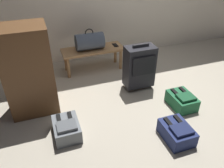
# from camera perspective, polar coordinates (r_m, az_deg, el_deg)

# --- Properties ---
(ground_plane) EXTENTS (6.60, 6.60, 0.00)m
(ground_plane) POSITION_cam_1_polar(r_m,az_deg,el_deg) (3.18, 11.06, -3.50)
(ground_plane) COLOR #B2A893
(bench) EXTENTS (1.00, 0.36, 0.38)m
(bench) POSITION_cam_1_polar(r_m,az_deg,el_deg) (3.68, -4.92, 8.19)
(bench) COLOR #A87A4C
(bench) RESTS_ON ground
(duffel_bag_slate) EXTENTS (0.44, 0.26, 0.34)m
(duffel_bag_slate) POSITION_cam_1_polar(r_m,az_deg,el_deg) (3.60, -5.75, 10.81)
(duffel_bag_slate) COLOR #475160
(duffel_bag_slate) RESTS_ON bench
(cell_phone) EXTENTS (0.07, 0.14, 0.01)m
(cell_phone) POSITION_cam_1_polar(r_m,az_deg,el_deg) (3.77, 0.81, 9.95)
(cell_phone) COLOR black
(cell_phone) RESTS_ON bench
(suitcase_upright_charcoal) EXTENTS (0.42, 0.26, 0.69)m
(suitcase_upright_charcoal) POSITION_cam_1_polar(r_m,az_deg,el_deg) (3.19, 7.02, 4.50)
(suitcase_upright_charcoal) COLOR black
(suitcase_upright_charcoal) RESTS_ON ground
(backpack_grey) EXTENTS (0.28, 0.38, 0.21)m
(backpack_grey) POSITION_cam_1_polar(r_m,az_deg,el_deg) (2.58, -11.55, -11.09)
(backpack_grey) COLOR slate
(backpack_grey) RESTS_ON ground
(backpack_green) EXTENTS (0.28, 0.38, 0.21)m
(backpack_green) POSITION_cam_1_polar(r_m,az_deg,el_deg) (3.07, 17.45, -4.00)
(backpack_green) COLOR #1E6038
(backpack_green) RESTS_ON ground
(backpack_navy) EXTENTS (0.28, 0.38, 0.21)m
(backpack_navy) POSITION_cam_1_polar(r_m,az_deg,el_deg) (2.59, 16.26, -11.76)
(backpack_navy) COLOR navy
(backpack_navy) RESTS_ON ground
(side_cabinet) EXTENTS (0.56, 0.44, 1.10)m
(side_cabinet) POSITION_cam_1_polar(r_m,az_deg,el_deg) (2.83, -20.59, 3.08)
(side_cabinet) COLOR brown
(side_cabinet) RESTS_ON ground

